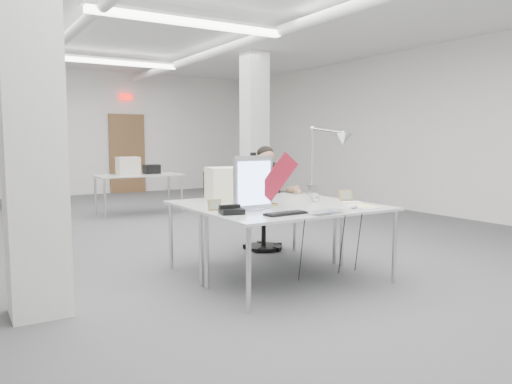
{
  "coord_description": "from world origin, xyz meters",
  "views": [
    {
      "loc": [
        -2.87,
        -6.3,
        1.42
      ],
      "look_at": [
        -0.22,
        -2.0,
        0.89
      ],
      "focal_mm": 35.0,
      "sensor_mm": 36.0,
      "label": 1
    }
  ],
  "objects_px": {
    "beige_monitor": "(225,184)",
    "seated_person": "(266,181)",
    "office_chair": "(264,207)",
    "architect_lamp": "(325,158)",
    "desk_main": "(303,211)",
    "desk_phone": "(232,211)",
    "monitor": "(253,183)",
    "laptop": "(331,213)",
    "bankers_lamp": "(269,188)"
  },
  "relations": [
    {
      "from": "beige_monitor",
      "to": "seated_person",
      "type": "bearing_deg",
      "value": 40.43
    },
    {
      "from": "office_chair",
      "to": "architect_lamp",
      "type": "xyz_separation_m",
      "value": [
        0.3,
        -0.87,
        0.65
      ]
    },
    {
      "from": "desk_main",
      "to": "desk_phone",
      "type": "relative_size",
      "value": 8.83
    },
    {
      "from": "monitor",
      "to": "beige_monitor",
      "type": "relative_size",
      "value": 1.35
    },
    {
      "from": "beige_monitor",
      "to": "architect_lamp",
      "type": "bearing_deg",
      "value": -5.55
    },
    {
      "from": "desk_main",
      "to": "seated_person",
      "type": "height_order",
      "value": "seated_person"
    },
    {
      "from": "desk_phone",
      "to": "laptop",
      "type": "bearing_deg",
      "value": -20.35
    },
    {
      "from": "seated_person",
      "to": "desk_main",
      "type": "bearing_deg",
      "value": -134.18
    },
    {
      "from": "desk_main",
      "to": "desk_phone",
      "type": "bearing_deg",
      "value": 172.52
    },
    {
      "from": "office_chair",
      "to": "desk_phone",
      "type": "distance_m",
      "value": 1.97
    },
    {
      "from": "monitor",
      "to": "laptop",
      "type": "xyz_separation_m",
      "value": [
        0.44,
        -0.61,
        -0.24
      ]
    },
    {
      "from": "monitor",
      "to": "bankers_lamp",
      "type": "bearing_deg",
      "value": 31.86
    },
    {
      "from": "monitor",
      "to": "desk_phone",
      "type": "relative_size",
      "value": 2.54
    },
    {
      "from": "architect_lamp",
      "to": "seated_person",
      "type": "bearing_deg",
      "value": 131.09
    },
    {
      "from": "desk_main",
      "to": "bankers_lamp",
      "type": "bearing_deg",
      "value": 106.03
    },
    {
      "from": "desk_main",
      "to": "seated_person",
      "type": "xyz_separation_m",
      "value": [
        0.55,
        1.53,
        0.16
      ]
    },
    {
      "from": "bankers_lamp",
      "to": "architect_lamp",
      "type": "bearing_deg",
      "value": 36.67
    },
    {
      "from": "office_chair",
      "to": "architect_lamp",
      "type": "height_order",
      "value": "architect_lamp"
    },
    {
      "from": "bankers_lamp",
      "to": "beige_monitor",
      "type": "height_order",
      "value": "beige_monitor"
    },
    {
      "from": "desk_main",
      "to": "desk_phone",
      "type": "distance_m",
      "value": 0.74
    },
    {
      "from": "office_chair",
      "to": "beige_monitor",
      "type": "bearing_deg",
      "value": -171.13
    },
    {
      "from": "architect_lamp",
      "to": "monitor",
      "type": "bearing_deg",
      "value": -137.59
    },
    {
      "from": "desk_main",
      "to": "monitor",
      "type": "height_order",
      "value": "monitor"
    },
    {
      "from": "bankers_lamp",
      "to": "seated_person",
      "type": "bearing_deg",
      "value": 78.75
    },
    {
      "from": "office_chair",
      "to": "desk_phone",
      "type": "xyz_separation_m",
      "value": [
        -1.28,
        -1.48,
        0.22
      ]
    },
    {
      "from": "seated_person",
      "to": "bankers_lamp",
      "type": "xyz_separation_m",
      "value": [
        -0.68,
        -1.11,
        0.04
      ]
    },
    {
      "from": "bankers_lamp",
      "to": "architect_lamp",
      "type": "distance_m",
      "value": 1.05
    },
    {
      "from": "desk_phone",
      "to": "beige_monitor",
      "type": "bearing_deg",
      "value": 77.99
    },
    {
      "from": "laptop",
      "to": "beige_monitor",
      "type": "xyz_separation_m",
      "value": [
        -0.31,
        1.41,
        0.17
      ]
    },
    {
      "from": "laptop",
      "to": "architect_lamp",
      "type": "height_order",
      "value": "architect_lamp"
    },
    {
      "from": "desk_main",
      "to": "architect_lamp",
      "type": "distance_m",
      "value": 1.2
    },
    {
      "from": "laptop",
      "to": "beige_monitor",
      "type": "height_order",
      "value": "beige_monitor"
    },
    {
      "from": "desk_main",
      "to": "seated_person",
      "type": "bearing_deg",
      "value": 70.07
    },
    {
      "from": "desk_phone",
      "to": "office_chair",
      "type": "bearing_deg",
      "value": 62.06
    },
    {
      "from": "office_chair",
      "to": "seated_person",
      "type": "bearing_deg",
      "value": -114.25
    },
    {
      "from": "office_chair",
      "to": "laptop",
      "type": "relative_size",
      "value": 3.03
    },
    {
      "from": "desk_main",
      "to": "bankers_lamp",
      "type": "relative_size",
      "value": 4.98
    },
    {
      "from": "bankers_lamp",
      "to": "desk_phone",
      "type": "distance_m",
      "value": 0.71
    },
    {
      "from": "desk_phone",
      "to": "architect_lamp",
      "type": "distance_m",
      "value": 1.75
    },
    {
      "from": "office_chair",
      "to": "beige_monitor",
      "type": "distance_m",
      "value": 1.08
    },
    {
      "from": "monitor",
      "to": "bankers_lamp",
      "type": "relative_size",
      "value": 1.43
    },
    {
      "from": "desk_main",
      "to": "bankers_lamp",
      "type": "distance_m",
      "value": 0.48
    },
    {
      "from": "seated_person",
      "to": "desk_phone",
      "type": "relative_size",
      "value": 4.84
    },
    {
      "from": "desk_main",
      "to": "desk_phone",
      "type": "xyz_separation_m",
      "value": [
        -0.73,
        0.1,
        0.04
      ]
    },
    {
      "from": "office_chair",
      "to": "monitor",
      "type": "height_order",
      "value": "monitor"
    },
    {
      "from": "laptop",
      "to": "architect_lamp",
      "type": "bearing_deg",
      "value": 43.88
    },
    {
      "from": "laptop",
      "to": "architect_lamp",
      "type": "distance_m",
      "value": 1.45
    },
    {
      "from": "desk_main",
      "to": "architect_lamp",
      "type": "relative_size",
      "value": 1.96
    },
    {
      "from": "monitor",
      "to": "beige_monitor",
      "type": "xyz_separation_m",
      "value": [
        0.13,
        0.81,
        -0.08
      ]
    },
    {
      "from": "laptop",
      "to": "beige_monitor",
      "type": "relative_size",
      "value": 0.97
    }
  ]
}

